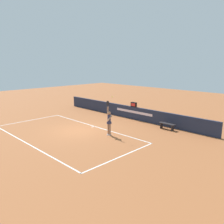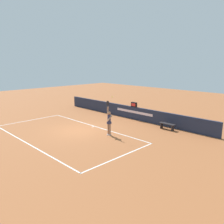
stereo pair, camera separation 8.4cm
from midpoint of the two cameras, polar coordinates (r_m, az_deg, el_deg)
ground_plane at (r=17.60m, az=-8.48°, el=-4.62°), size 60.00×60.00×0.00m
court_lines at (r=16.91m, az=-11.92°, el=-5.45°), size 11.42×5.79×0.00m
back_wall at (r=21.22m, az=3.90°, el=0.04°), size 16.98×0.19×1.16m
speed_display at (r=20.62m, az=5.42°, el=1.90°), size 0.60×0.18×0.43m
tennis_player at (r=16.00m, az=-0.90°, el=-2.31°), size 0.46×0.50×2.50m
tennis_ball at (r=15.40m, az=-0.10°, el=3.86°), size 0.07×0.07×0.07m
courtside_bench_near at (r=18.06m, az=13.64°, el=-3.20°), size 1.30×0.37×0.48m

